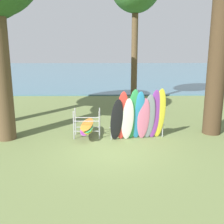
% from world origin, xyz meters
% --- Properties ---
extents(ground_plane, '(80.00, 80.00, 0.00)m').
position_xyz_m(ground_plane, '(0.00, 0.00, 0.00)').
color(ground_plane, olive).
extents(lake_water, '(80.00, 36.00, 0.10)m').
position_xyz_m(lake_water, '(0.00, 29.44, 0.05)').
color(lake_water, '#477084').
rests_on(lake_water, ground).
extents(leaning_board_pile, '(2.46, 1.06, 2.28)m').
position_xyz_m(leaning_board_pile, '(1.16, 1.06, 1.05)').
color(leaning_board_pile, black).
rests_on(leaning_board_pile, ground).
extents(board_storage_rack, '(1.15, 2.13, 1.25)m').
position_xyz_m(board_storage_rack, '(-1.06, 1.56, 0.50)').
color(board_storage_rack, '#9EA0A5').
rests_on(board_storage_rack, ground).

